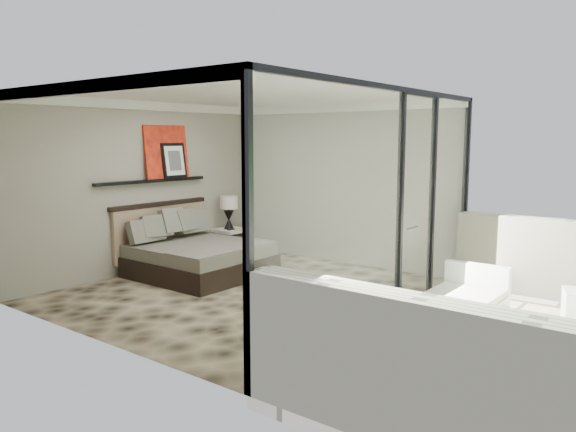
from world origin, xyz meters
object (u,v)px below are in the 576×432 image
Objects in this scene: nightstand at (230,242)px; table_lamp at (229,208)px; lounger at (455,311)px; bed at (195,255)px.

table_lamp is at bearing -80.59° from nightstand.
bed is at bearing -178.94° from lounger.
nightstand is 5.09m from lounger.
table_lamp is (0.01, -0.03, 0.64)m from nightstand.
table_lamp reaches higher than nightstand.
lounger is at bearing 0.92° from bed.
bed is 1.20× the size of lounger.
bed reaches higher than nightstand.
nightstand is 0.64m from table_lamp.
lounger is (4.90, -1.32, -0.72)m from table_lamp.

